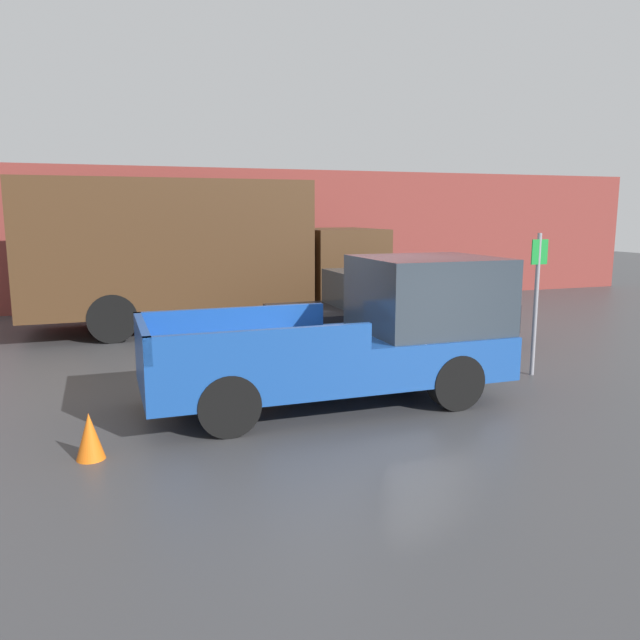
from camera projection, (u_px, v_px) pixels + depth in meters
The scene contains 8 objects.
ground_plane at pixel (346, 384), 9.77m from camera, with size 60.00×60.00×0.00m, color #3D3D3F.
building_wall at pixel (230, 237), 17.87m from camera, with size 28.00×0.15×3.89m.
pickup_truck at pixel (361, 335), 8.83m from camera, with size 5.04×1.94×2.02m.
car at pixel (393, 308), 12.34m from camera, with size 4.73×1.94×1.53m.
delivery_truck at pixel (194, 250), 14.29m from camera, with size 8.17×2.60×3.36m.
parking_sign at pixel (536, 296), 10.11m from camera, with size 0.30×0.07×2.33m.
newspaper_box at pixel (382, 281), 19.33m from camera, with size 0.45×0.40×1.12m.
traffic_cone at pixel (90, 436), 6.76m from camera, with size 0.31×0.31×0.52m.
Camera 1 is at (-3.52, -8.79, 2.66)m, focal length 35.00 mm.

